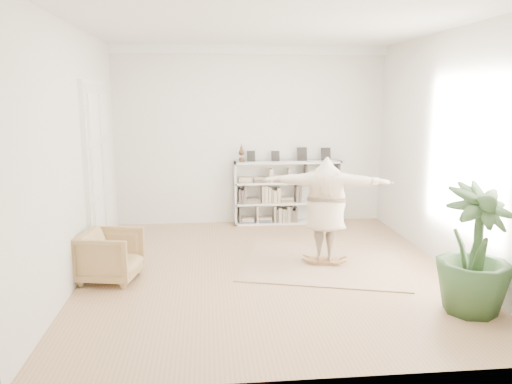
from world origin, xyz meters
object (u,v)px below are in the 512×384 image
(bookshelf, at_px, (287,193))
(armchair, at_px, (111,256))
(houseplant, at_px, (475,250))
(rocker_board, at_px, (324,260))
(person, at_px, (326,207))

(bookshelf, bearing_deg, armchair, -135.39)
(bookshelf, distance_m, houseplant, 4.80)
(houseplant, bearing_deg, rocker_board, 126.13)
(bookshelf, xyz_separation_m, rocker_board, (0.17, -2.64, -0.57))
(rocker_board, height_order, houseplant, houseplant)
(bookshelf, bearing_deg, houseplant, -71.06)
(bookshelf, height_order, armchair, bookshelf)
(bookshelf, height_order, rocker_board, bookshelf)
(bookshelf, height_order, houseplant, bookshelf)
(armchair, relative_size, person, 0.40)
(rocker_board, bearing_deg, armchair, -157.72)
(armchair, bearing_deg, rocker_board, -72.37)
(rocker_board, bearing_deg, person, -137.56)
(armchair, bearing_deg, person, -72.37)
(houseplant, bearing_deg, armchair, 161.57)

